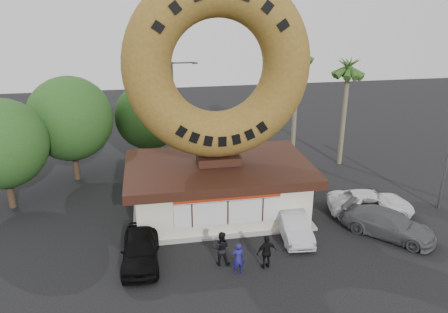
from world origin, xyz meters
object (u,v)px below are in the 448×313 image
object	(u,v)px
car_black	(140,249)
giant_donut	(218,67)
person_right	(267,252)
donut_shop	(219,187)
car_white	(370,203)
street_lamp	(175,106)
car_grey	(389,224)
car_silver	(293,224)
person_left	(238,258)
person_center	(221,248)

from	to	relation	value
car_black	giant_donut	bearing A→B (deg)	45.66
giant_donut	person_right	bearing A→B (deg)	-77.77
donut_shop	car_white	size ratio (longest dim) A/B	2.15
street_lamp	car_grey	size ratio (longest dim) A/B	1.56
donut_shop	car_grey	xyz separation A→B (m)	(9.02, -4.49, -1.02)
street_lamp	car_silver	distance (m)	15.12
person_right	car_white	world-z (taller)	person_right
car_grey	car_white	bearing A→B (deg)	41.78
street_lamp	car_grey	distance (m)	18.51
donut_shop	person_right	size ratio (longest dim) A/B	6.13
car_black	car_grey	size ratio (longest dim) A/B	0.90
street_lamp	car_black	bearing A→B (deg)	-101.51
street_lamp	person_left	xyz separation A→B (m)	(1.73, -16.51, -3.64)
car_grey	car_silver	bearing A→B (deg)	127.02
car_grey	car_white	world-z (taller)	car_grey
giant_donut	person_center	world-z (taller)	giant_donut
person_center	street_lamp	bearing A→B (deg)	-71.52
person_right	car_white	bearing A→B (deg)	-161.58
person_left	person_center	world-z (taller)	person_center
giant_donut	car_black	size ratio (longest dim) A/B	2.31
donut_shop	car_silver	distance (m)	5.22
person_right	giant_donut	bearing A→B (deg)	-88.52
person_center	donut_shop	bearing A→B (deg)	-83.65
person_left	person_center	bearing A→B (deg)	-58.84
donut_shop	giant_donut	bearing A→B (deg)	90.00
giant_donut	person_center	distance (m)	9.97
giant_donut	street_lamp	world-z (taller)	giant_donut
donut_shop	street_lamp	xyz separation A→B (m)	(-1.86, 10.02, 2.72)
person_left	car_silver	distance (m)	4.83
giant_donut	car_black	bearing A→B (deg)	-136.00
donut_shop	person_right	bearing A→B (deg)	-77.74
car_black	car_white	bearing A→B (deg)	12.80
person_center	person_left	bearing A→B (deg)	141.38
person_left	car_white	size ratio (longest dim) A/B	0.32
street_lamp	car_grey	xyz separation A→B (m)	(10.87, -14.51, -3.74)
street_lamp	person_center	distance (m)	16.02
donut_shop	giant_donut	size ratio (longest dim) A/B	1.05
car_silver	car_white	xyz separation A→B (m)	(5.58, 1.65, 0.02)
donut_shop	person_center	world-z (taller)	donut_shop
giant_donut	car_white	bearing A→B (deg)	-11.58
person_right	car_grey	distance (m)	7.86
street_lamp	person_right	distance (m)	17.00
person_right	car_grey	size ratio (longest dim) A/B	0.36
person_left	car_silver	xyz separation A→B (m)	(3.82, 2.96, -0.14)
person_left	person_right	xyz separation A→B (m)	(1.49, 0.20, 0.07)
street_lamp	car_white	bearing A→B (deg)	-46.93
street_lamp	giant_donut	bearing A→B (deg)	-79.49
car_black	person_center	bearing A→B (deg)	-11.07
person_center	car_silver	distance (m)	4.95
car_silver	car_white	world-z (taller)	car_white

